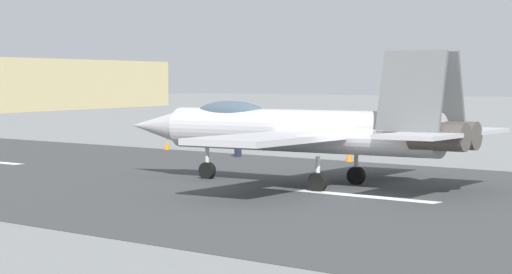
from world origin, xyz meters
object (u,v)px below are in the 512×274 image
object	(u,v)px
fighter_jet	(302,129)
crew_person	(238,143)
marker_cone_far	(167,145)
marker_cone_mid	(349,157)

from	to	relation	value
fighter_jet	crew_person	size ratio (longest dim) A/B	10.82
crew_person	marker_cone_far	size ratio (longest dim) A/B	2.91
fighter_jet	crew_person	xyz separation A→B (m)	(12.34, -9.70, -1.57)
fighter_jet	marker_cone_far	size ratio (longest dim) A/B	31.48
marker_cone_mid	marker_cone_far	size ratio (longest dim) A/B	1.00
fighter_jet	marker_cone_mid	bearing A→B (deg)	-63.28
crew_person	marker_cone_mid	world-z (taller)	crew_person
fighter_jet	crew_person	bearing A→B (deg)	-38.16
fighter_jet	marker_cone_mid	size ratio (longest dim) A/B	31.48
crew_person	marker_cone_far	world-z (taller)	crew_person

